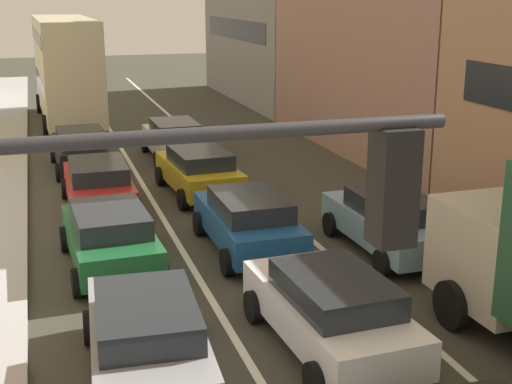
# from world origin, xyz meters

# --- Properties ---
(lane_stripe_left) EXTENTS (0.16, 60.00, 0.01)m
(lane_stripe_left) POSITION_xyz_m (-1.70, 20.00, 0.01)
(lane_stripe_left) COLOR silver
(lane_stripe_left) RESTS_ON ground
(lane_stripe_right) EXTENTS (0.16, 60.00, 0.01)m
(lane_stripe_right) POSITION_xyz_m (1.70, 20.00, 0.01)
(lane_stripe_right) COLOR silver
(lane_stripe_right) RESTS_ON ground
(building_row_right) EXTENTS (7.20, 43.90, 13.38)m
(building_row_right) POSITION_xyz_m (9.90, 22.22, 5.17)
(building_row_right) COLOR gray
(building_row_right) RESTS_ON ground
(traffic_light_pole) EXTENTS (3.58, 0.38, 5.50)m
(traffic_light_pole) POSITION_xyz_m (-4.45, 0.63, 3.82)
(traffic_light_pole) COLOR #2D2D33
(traffic_light_pole) RESTS_ON ground
(sedan_centre_lane_second) EXTENTS (2.22, 4.38, 1.49)m
(sedan_centre_lane_second) POSITION_xyz_m (-0.16, 7.01, 0.80)
(sedan_centre_lane_second) COLOR silver
(sedan_centre_lane_second) RESTS_ON ground
(wagon_left_lane_second) EXTENTS (2.28, 4.40, 1.49)m
(wagon_left_lane_second) POSITION_xyz_m (-3.46, 6.96, 0.80)
(wagon_left_lane_second) COLOR gray
(wagon_left_lane_second) RESTS_ON ground
(hatchback_centre_lane_third) EXTENTS (2.07, 4.30, 1.49)m
(hatchback_centre_lane_third) POSITION_xyz_m (-0.11, 12.30, 0.80)
(hatchback_centre_lane_third) COLOR #194C8C
(hatchback_centre_lane_third) RESTS_ON ground
(sedan_left_lane_third) EXTENTS (2.20, 4.37, 1.49)m
(sedan_left_lane_third) POSITION_xyz_m (-3.51, 12.16, 0.80)
(sedan_left_lane_third) COLOR #19592D
(sedan_left_lane_third) RESTS_ON ground
(coupe_centre_lane_fourth) EXTENTS (2.26, 4.40, 1.49)m
(coupe_centre_lane_fourth) POSITION_xyz_m (-0.14, 17.62, 0.80)
(coupe_centre_lane_fourth) COLOR #B29319
(coupe_centre_lane_fourth) RESTS_ON ground
(sedan_left_lane_fourth) EXTENTS (2.07, 4.30, 1.49)m
(sedan_left_lane_fourth) POSITION_xyz_m (-3.34, 16.92, 0.80)
(sedan_left_lane_fourth) COLOR #A51E1E
(sedan_left_lane_fourth) RESTS_ON ground
(sedan_centre_lane_fifth) EXTENTS (2.09, 4.31, 1.49)m
(sedan_centre_lane_fifth) POSITION_xyz_m (0.08, 22.84, 0.80)
(sedan_centre_lane_fifth) COLOR beige
(sedan_centre_lane_fifth) RESTS_ON ground
(sedan_left_lane_fifth) EXTENTS (2.17, 4.35, 1.49)m
(sedan_left_lane_fifth) POSITION_xyz_m (-3.48, 22.09, 0.80)
(sedan_left_lane_fifth) COLOR black
(sedan_left_lane_fifth) RESTS_ON ground
(sedan_right_lane_behind_truck) EXTENTS (2.09, 4.32, 1.49)m
(sedan_right_lane_behind_truck) POSITION_xyz_m (3.23, 11.21, 0.80)
(sedan_right_lane_behind_truck) COLOR #759EB7
(sedan_right_lane_behind_truck) RESTS_ON ground
(bus_mid_queue_primary) EXTENTS (3.02, 10.56, 5.06)m
(bus_mid_queue_primary) POSITION_xyz_m (-3.40, 31.86, 2.83)
(bus_mid_queue_primary) COLOR #BFB793
(bus_mid_queue_primary) RESTS_ON ground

